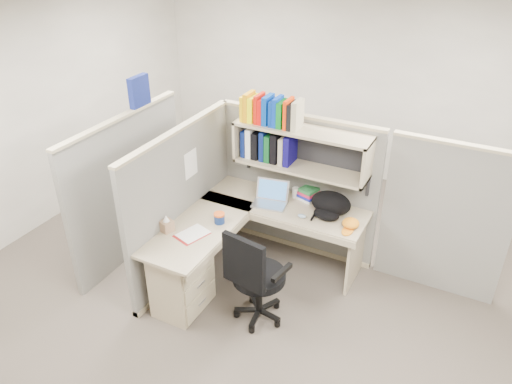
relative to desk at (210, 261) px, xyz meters
The scene contains 14 objects.
ground 0.66m from the desk, 35.01° to the left, with size 6.00×6.00×0.00m, color #36302A.
room_shell 1.28m from the desk, 35.01° to the left, with size 6.00×6.00×6.00m.
cubicle 0.88m from the desk, 86.86° to the left, with size 3.79×1.84×1.95m.
desk is the anchor object (origin of this frame).
laptop 0.92m from the desk, 71.41° to the left, with size 0.35×0.35×0.25m, color #B5B6BA, non-canonical shape.
backpack 1.30m from the desk, 44.19° to the left, with size 0.41×0.32×0.24m, color black, non-canonical shape.
orange_cap 1.42m from the desk, 33.65° to the left, with size 0.17×0.19×0.09m, color orange, non-canonical shape.
snack_canister 0.43m from the desk, 96.79° to the left, with size 0.11×0.11×0.11m.
tissue_box 0.57m from the desk, 165.62° to the right, with size 0.11×0.11×0.18m, color #9A7657, non-canonical shape.
mouse 1.02m from the desk, 47.17° to the left, with size 0.09×0.06×0.03m, color #819CB7.
paper_cup 1.20m from the desk, 67.66° to the left, with size 0.08×0.08×0.11m, color silver.
book_stack 1.31m from the desk, 62.46° to the left, with size 0.19×0.26×0.12m, color gray, non-canonical shape.
loose_paper 0.33m from the desk, 168.00° to the right, with size 0.21×0.28×0.00m, color white, non-canonical shape.
task_chair 0.58m from the desk, 10.81° to the right, with size 0.57×0.53×1.04m.
Camera 1 is at (1.78, -3.56, 3.45)m, focal length 35.00 mm.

